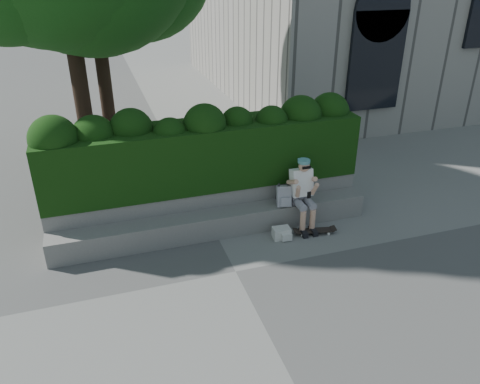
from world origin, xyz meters
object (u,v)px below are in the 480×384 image
object	(u,v)px
person	(302,191)
skateboard	(315,231)
backpack_plaid	(284,196)
backpack_ground	(281,233)

from	to	relation	value
person	skateboard	distance (m)	0.80
person	backpack_plaid	bearing A→B (deg)	166.43
skateboard	backpack_ground	distance (m)	0.66
backpack_plaid	backpack_ground	bearing A→B (deg)	-104.22
skateboard	backpack_ground	world-z (taller)	backpack_ground
person	skateboard	xyz separation A→B (m)	(0.13, -0.38, -0.69)
skateboard	backpack_plaid	distance (m)	0.88
skateboard	person	bearing A→B (deg)	119.48
skateboard	backpack_plaid	bearing A→B (deg)	146.32
person	backpack_ground	bearing A→B (deg)	-148.99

